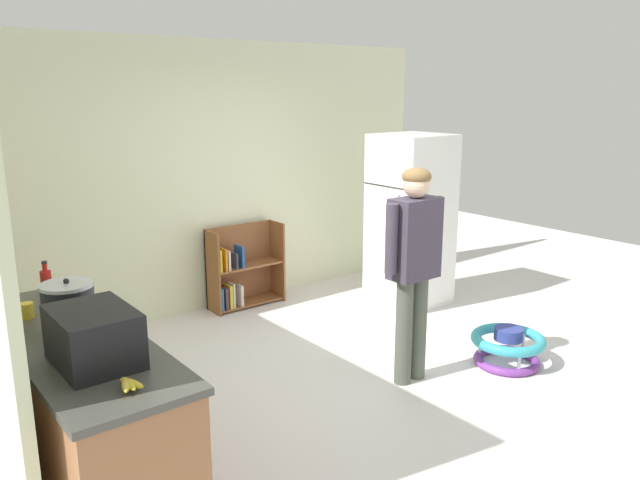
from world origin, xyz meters
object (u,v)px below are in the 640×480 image
(clear_bottle, at_px, (5,298))
(bookshelf, at_px, (240,272))
(microwave, at_px, (94,337))
(yellow_cup, at_px, (27,311))
(green_cup, at_px, (55,305))
(refrigerator, at_px, (410,221))
(standing_person, at_px, (414,256))
(crock_pot, at_px, (69,307))
(red_cup, at_px, (52,300))
(banana_bunch, at_px, (129,384))
(kitchen_counter, at_px, (81,411))
(baby_walker, at_px, (508,347))
(ketchup_bottle, at_px, (46,283))

(clear_bottle, bearing_deg, bookshelf, 29.94)
(microwave, relative_size, yellow_cup, 5.05)
(clear_bottle, distance_m, green_cup, 0.30)
(refrigerator, xyz_separation_m, green_cup, (-3.72, -0.60, 0.06))
(microwave, bearing_deg, standing_person, 3.93)
(crock_pot, height_order, yellow_cup, crock_pot)
(clear_bottle, height_order, red_cup, clear_bottle)
(banana_bunch, bearing_deg, bookshelf, 51.28)
(bookshelf, bearing_deg, kitchen_counter, -137.95)
(standing_person, distance_m, baby_walker, 1.23)
(refrigerator, bearing_deg, crock_pot, -165.79)
(standing_person, xyz_separation_m, red_cup, (-2.38, 0.82, -0.06))
(crock_pot, distance_m, red_cup, 0.47)
(refrigerator, distance_m, green_cup, 3.77)
(banana_bunch, bearing_deg, yellow_cup, 95.69)
(baby_walker, height_order, yellow_cup, yellow_cup)
(bookshelf, distance_m, standing_person, 2.40)
(standing_person, xyz_separation_m, ketchup_bottle, (-2.35, 1.03, -0.01))
(kitchen_counter, distance_m, clear_bottle, 0.86)
(green_cup, bearing_deg, microwave, -93.50)
(clear_bottle, bearing_deg, red_cup, -13.33)
(bookshelf, xyz_separation_m, crock_pot, (-2.27, -1.96, 0.68))
(baby_walker, bearing_deg, crock_pot, 168.49)
(yellow_cup, distance_m, red_cup, 0.20)
(bookshelf, relative_size, baby_walker, 1.41)
(banana_bunch, xyz_separation_m, clear_bottle, (-0.20, 1.42, 0.07))
(baby_walker, height_order, banana_bunch, banana_bunch)
(baby_walker, bearing_deg, clear_bottle, 161.20)
(microwave, relative_size, clear_bottle, 1.95)
(crock_pot, bearing_deg, bookshelf, 40.74)
(microwave, distance_m, green_cup, 0.88)
(kitchen_counter, relative_size, microwave, 4.19)
(crock_pot, relative_size, banana_bunch, 1.97)
(kitchen_counter, bearing_deg, crock_pot, 78.77)
(crock_pot, distance_m, ketchup_bottle, 0.68)
(green_cup, xyz_separation_m, yellow_cup, (-0.16, 0.00, 0.00))
(crock_pot, bearing_deg, clear_bottle, 113.19)
(kitchen_counter, height_order, microwave, microwave)
(banana_bunch, bearing_deg, standing_person, 12.60)
(crock_pot, relative_size, red_cup, 3.23)
(microwave, height_order, banana_bunch, microwave)
(refrigerator, bearing_deg, bookshelf, 145.58)
(bookshelf, relative_size, ketchup_bottle, 3.46)
(kitchen_counter, relative_size, ketchup_bottle, 8.18)
(yellow_cup, bearing_deg, standing_person, -15.51)
(yellow_cup, bearing_deg, bookshelf, 33.57)
(kitchen_counter, relative_size, crock_pot, 6.57)
(green_cup, bearing_deg, banana_bunch, -91.66)
(bookshelf, xyz_separation_m, standing_person, (0.14, -2.31, 0.64))
(baby_walker, relative_size, crock_pot, 1.97)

